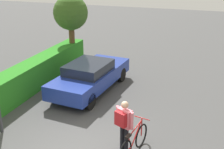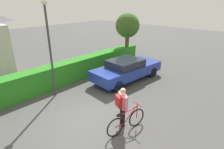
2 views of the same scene
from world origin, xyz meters
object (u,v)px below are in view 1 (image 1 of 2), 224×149
(parked_car_near, at_px, (91,76))
(tree_kerbside, at_px, (71,14))
(bicycle, at_px, (133,143))
(person_rider, at_px, (124,122))

(parked_car_near, xyz_separation_m, tree_kerbside, (3.04, 2.39, 2.07))
(bicycle, height_order, tree_kerbside, tree_kerbside)
(parked_car_near, bearing_deg, tree_kerbside, 38.18)
(bicycle, bearing_deg, tree_kerbside, 38.14)
(parked_car_near, height_order, tree_kerbside, tree_kerbside)
(bicycle, relative_size, tree_kerbside, 0.47)
(parked_car_near, xyz_separation_m, bicycle, (-3.83, -3.00, -0.31))
(parked_car_near, xyz_separation_m, person_rider, (-3.69, -2.65, 0.26))
(parked_car_near, distance_m, bicycle, 4.88)
(person_rider, bearing_deg, tree_kerbside, 36.86)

